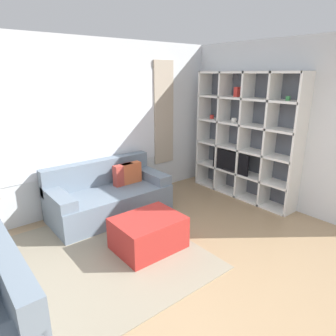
{
  "coord_description": "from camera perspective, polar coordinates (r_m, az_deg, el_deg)",
  "views": [
    {
      "loc": [
        -1.95,
        -1.72,
        2.16
      ],
      "look_at": [
        0.68,
        1.51,
        0.85
      ],
      "focal_mm": 32.0,
      "sensor_mm": 36.0,
      "label": 1
    }
  ],
  "objects": [
    {
      "name": "wall_right",
      "position": [
        5.53,
        16.48,
        8.35
      ],
      "size": [
        0.07,
        3.95,
        2.7
      ],
      "primitive_type": "cube",
      "color": "silver",
      "rests_on": "ground_plane"
    },
    {
      "name": "shelving_unit",
      "position": [
        5.47,
        14.5,
        5.65
      ],
      "size": [
        0.36,
        2.02,
        2.2
      ],
      "color": "#515660",
      "rests_on": "ground_plane"
    },
    {
      "name": "area_rug",
      "position": [
        3.9,
        -15.36,
        -16.81
      ],
      "size": [
        2.59,
        2.4,
        0.01
      ],
      "primitive_type": "cube",
      "color": "gray",
      "rests_on": "ground_plane"
    },
    {
      "name": "ottoman",
      "position": [
        3.92,
        -3.8,
        -12.29
      ],
      "size": [
        0.84,
        0.65,
        0.43
      ],
      "color": "#A82823",
      "rests_on": "ground_plane"
    },
    {
      "name": "couch_main",
      "position": [
        4.87,
        -11.17,
        -5.29
      ],
      "size": [
        1.83,
        0.9,
        0.83
      ],
      "color": "slate",
      "rests_on": "ground_plane"
    },
    {
      "name": "wall_back",
      "position": [
        4.97,
        -15.6,
        7.53
      ],
      "size": [
        6.26,
        0.11,
        2.7
      ],
      "color": "silver",
      "rests_on": "ground_plane"
    },
    {
      "name": "ground_plane",
      "position": [
        3.38,
        7.87,
        -22.47
      ],
      "size": [
        16.0,
        16.0,
        0.0
      ],
      "primitive_type": "plane",
      "color": "#9E7F5B"
    }
  ]
}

